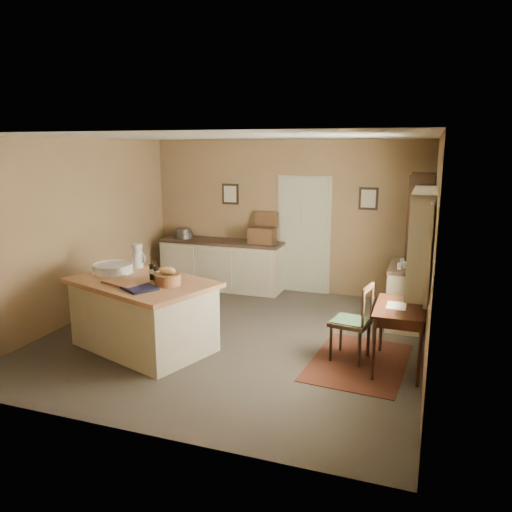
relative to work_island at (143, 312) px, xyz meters
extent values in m
plane|color=#50473D|center=(0.97, 0.73, -0.48)|extent=(5.00, 5.00, 0.00)
cube|color=#90704B|center=(0.97, 3.23, 0.87)|extent=(5.00, 0.10, 2.70)
cube|color=#90704B|center=(0.97, -1.77, 0.87)|extent=(5.00, 0.10, 2.70)
cube|color=#90704B|center=(-1.53, 0.73, 0.87)|extent=(0.10, 5.00, 2.70)
cube|color=#90704B|center=(3.47, 0.73, 0.87)|extent=(0.10, 5.00, 2.70)
plane|color=silver|center=(0.97, 0.73, 2.22)|extent=(5.00, 5.00, 0.00)
cube|color=beige|center=(1.32, 3.20, 0.57)|extent=(0.97, 0.06, 2.11)
cube|color=black|center=(-0.08, 3.21, 1.24)|extent=(0.32, 0.02, 0.38)
cube|color=beige|center=(-0.08, 3.20, 1.24)|extent=(0.24, 0.01, 0.30)
cube|color=black|center=(2.42, 3.21, 1.24)|extent=(0.32, 0.02, 0.38)
cube|color=beige|center=(2.42, 3.20, 1.24)|extent=(0.24, 0.01, 0.30)
cube|color=beige|center=(3.35, 0.53, 0.54)|extent=(0.25, 1.32, 0.06)
cube|color=beige|center=(3.35, 0.53, 1.60)|extent=(0.25, 1.32, 0.06)
cube|color=white|center=(3.47, 0.53, 1.07)|extent=(0.01, 1.20, 1.00)
cube|color=beige|center=(3.43, -0.29, 1.07)|extent=(0.04, 0.35, 1.00)
cube|color=beige|center=(3.43, 1.35, 1.07)|extent=(0.04, 0.35, 1.00)
cube|color=beige|center=(0.01, -0.01, -0.06)|extent=(1.94, 1.55, 0.85)
cube|color=#986943|center=(0.01, -0.01, 0.40)|extent=(2.10, 1.71, 0.06)
cylinder|color=white|center=(-0.57, 0.21, 0.48)|extent=(0.53, 0.53, 0.11)
cube|color=#986943|center=(-0.10, -0.19, 0.44)|extent=(0.62, 0.52, 0.03)
cube|color=black|center=(0.18, -0.35, 0.44)|extent=(0.54, 0.51, 0.02)
cylinder|color=brown|center=(0.43, -0.09, 0.50)|extent=(0.32, 0.32, 0.14)
cylinder|color=black|center=(0.11, 0.08, 0.57)|extent=(0.07, 0.07, 0.29)
cylinder|color=black|center=(0.20, 0.02, 0.57)|extent=(0.07, 0.07, 0.29)
cube|color=beige|center=(-0.14, 2.93, -0.06)|extent=(2.24, 0.62, 0.85)
cube|color=#332319|center=(-0.14, 2.93, 0.39)|extent=(2.28, 0.65, 0.05)
cube|color=#54361E|center=(0.64, 2.93, 0.56)|extent=(0.45, 0.34, 0.28)
cylinder|color=#59544F|center=(-0.93, 2.93, 0.51)|extent=(0.38, 0.38, 0.18)
cube|color=#4F2713|center=(2.72, 0.45, -0.48)|extent=(1.22, 1.68, 0.01)
cube|color=black|center=(3.17, 0.45, 0.27)|extent=(0.57, 0.93, 0.03)
cube|color=black|center=(3.17, 0.45, 0.20)|extent=(0.51, 0.87, 0.10)
cube|color=silver|center=(3.12, 0.45, 0.29)|extent=(0.22, 0.30, 0.01)
cylinder|color=black|center=(3.27, 0.71, 0.31)|extent=(0.05, 0.05, 0.05)
cylinder|color=black|center=(2.93, 0.03, -0.12)|extent=(0.04, 0.04, 0.72)
cylinder|color=black|center=(3.42, 0.03, -0.12)|extent=(0.04, 0.04, 0.72)
cylinder|color=black|center=(2.93, 0.88, -0.12)|extent=(0.04, 0.04, 0.72)
cylinder|color=black|center=(3.42, 0.88, -0.12)|extent=(0.04, 0.04, 0.72)
cube|color=beige|center=(3.17, 2.01, -0.06)|extent=(0.50, 0.90, 0.85)
cube|color=#332319|center=(3.17, 2.01, 0.39)|extent=(0.53, 0.94, 0.05)
cylinder|color=silver|center=(3.14, 1.88, 0.46)|extent=(0.22, 0.22, 0.09)
cube|color=black|center=(3.28, 2.26, 0.61)|extent=(0.37, 0.04, 2.18)
cube|color=black|center=(3.28, 3.20, 0.61)|extent=(0.37, 0.04, 2.18)
cube|color=black|center=(3.46, 2.73, 0.61)|extent=(0.02, 0.98, 2.18)
cube|color=black|center=(3.28, 2.73, -0.43)|extent=(0.37, 0.94, 0.03)
cube|color=black|center=(3.28, 2.73, 0.12)|extent=(0.37, 0.94, 0.03)
cube|color=black|center=(3.28, 2.73, 0.66)|extent=(0.37, 0.94, 0.03)
cube|color=black|center=(3.28, 2.73, 1.10)|extent=(0.37, 0.94, 0.03)
cube|color=black|center=(3.28, 2.73, 1.53)|extent=(0.37, 0.94, 0.03)
cylinder|color=white|center=(3.28, 2.73, 0.72)|extent=(0.12, 0.12, 0.11)
camera|label=1|loc=(3.41, -5.31, 2.10)|focal=35.00mm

